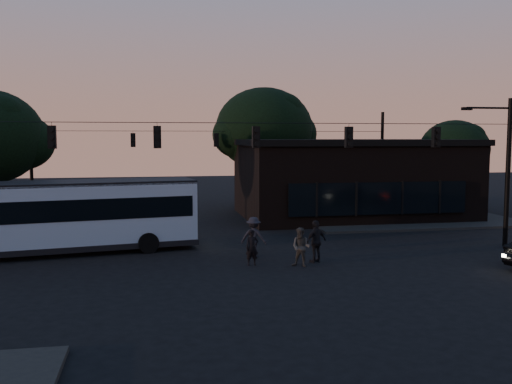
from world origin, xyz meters
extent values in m
plane|color=black|center=(0.00, 0.00, 0.00)|extent=(120.00, 120.00, 0.00)
cube|color=black|center=(12.00, 14.00, 0.07)|extent=(14.00, 10.00, 0.15)
cube|color=black|center=(9.00, 16.00, 2.50)|extent=(15.00, 10.00, 5.00)
cube|color=black|center=(9.00, 16.00, 5.20)|extent=(15.40, 10.40, 0.40)
cube|color=black|center=(9.00, 10.88, 1.80)|extent=(11.50, 0.18, 2.00)
cylinder|color=black|center=(4.00, 22.00, 2.00)|extent=(0.44, 0.44, 4.00)
ellipsoid|color=black|center=(4.00, 22.00, 6.20)|extent=(7.60, 7.60, 6.46)
cylinder|color=black|center=(18.00, 18.00, 1.50)|extent=(0.44, 0.44, 3.00)
ellipsoid|color=black|center=(18.00, 18.00, 4.65)|extent=(5.20, 5.20, 4.42)
cylinder|color=black|center=(13.00, 4.00, 3.75)|extent=(0.24, 0.24, 7.50)
cylinder|color=black|center=(0.00, 4.00, 6.20)|extent=(26.00, 0.03, 0.03)
cube|color=black|center=(-9.00, 4.00, 5.55)|extent=(0.34, 0.30, 1.00)
cube|color=black|center=(-4.50, 4.00, 5.55)|extent=(0.34, 0.30, 1.00)
cube|color=black|center=(0.00, 4.00, 5.55)|extent=(0.34, 0.30, 1.00)
cube|color=black|center=(4.50, 4.00, 5.55)|extent=(0.34, 0.30, 1.00)
cube|color=black|center=(9.00, 4.00, 5.55)|extent=(0.34, 0.30, 1.00)
cylinder|color=black|center=(-13.00, 20.00, 3.75)|extent=(0.24, 0.24, 7.50)
cylinder|color=black|center=(13.00, 20.00, 3.75)|extent=(0.24, 0.24, 7.50)
cylinder|color=black|center=(0.00, 20.00, 6.00)|extent=(26.00, 0.03, 0.03)
cube|color=black|center=(-6.00, 20.00, 5.35)|extent=(0.34, 0.30, 1.00)
cube|color=black|center=(0.00, 20.00, 5.35)|extent=(0.34, 0.30, 1.00)
cube|color=black|center=(6.00, 20.00, 5.35)|extent=(0.34, 0.30, 1.00)
cube|color=#97A9C0|center=(-8.80, 6.18, 1.93)|extent=(12.43, 4.75, 2.87)
cube|color=black|center=(-8.80, 6.18, 2.21)|extent=(11.96, 4.71, 0.99)
cube|color=black|center=(-8.80, 6.18, 3.37)|extent=(12.43, 4.75, 0.17)
cube|color=black|center=(-8.80, 6.18, 0.39)|extent=(12.54, 4.83, 0.28)
cylinder|color=black|center=(-4.98, 5.43, 0.50)|extent=(1.03, 0.44, 0.99)
cylinder|color=black|center=(-5.44, 8.15, 0.50)|extent=(1.03, 0.44, 0.99)
imported|color=black|center=(-0.55, 1.97, 0.78)|extent=(0.60, 0.43, 1.57)
imported|color=#31302D|center=(1.47, 1.34, 0.85)|extent=(1.04, 0.99, 1.69)
imported|color=black|center=(2.35, 2.02, 0.95)|extent=(1.20, 0.91, 1.89)
imported|color=black|center=(-0.17, 3.68, 0.93)|extent=(1.38, 1.11, 1.86)
camera|label=1|loc=(-4.86, -21.99, 5.53)|focal=40.00mm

